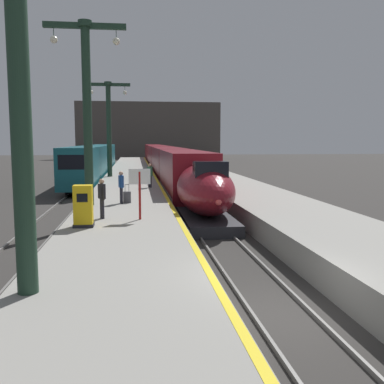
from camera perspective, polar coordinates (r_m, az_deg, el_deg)
ground_plane at (r=11.65m, az=11.43°, el=-15.28°), size 260.00×260.00×0.00m
platform_left at (r=35.18m, az=-8.08°, el=0.34°), size 4.80×110.00×1.05m
platform_right at (r=35.99m, az=4.93°, el=0.52°), size 4.80×110.00×1.05m
platform_left_safety_stripe at (r=35.17m, az=-4.38°, el=1.25°), size 0.20×107.80×0.01m
rail_main_left at (r=38.07m, az=-3.04°, el=0.17°), size 0.08×110.00×0.12m
rail_main_right at (r=38.21m, az=-0.80°, el=0.20°), size 0.08×110.00×0.12m
rail_secondary_left at (r=38.33m, az=-15.21°, el=-0.01°), size 0.08×110.00×0.12m
rail_secondary_right at (r=38.15m, az=-12.98°, el=0.02°), size 0.08×110.00×0.12m
highspeed_train_main at (r=56.11m, az=-3.69°, el=4.18°), size 2.92×76.32×3.60m
regional_train_adjacent at (r=52.00m, az=-12.36°, el=4.03°), size 2.85×36.60×3.80m
station_column_mid at (r=23.09m, az=-13.40°, el=11.94°), size 4.00×0.68×9.11m
station_column_far at (r=41.57m, az=-10.68°, el=9.16°), size 4.00×0.68×8.59m
passenger_near_edge at (r=23.47m, az=-9.12°, el=0.95°), size 0.30×0.56×1.69m
passenger_mid_platform at (r=31.26m, az=-5.45°, el=2.39°), size 0.40×0.49×1.69m
passenger_far_waiting at (r=19.01m, az=-11.54°, el=-0.42°), size 0.35×0.54×1.69m
rolling_suitcase at (r=23.71m, az=-8.36°, el=-0.65°), size 0.40×0.22×0.98m
ticket_machine_yellow at (r=17.36m, az=-13.83°, el=-1.96°), size 0.76×0.62×1.60m
departure_info_board at (r=18.48m, az=-6.77°, el=1.09°), size 0.90×0.10×2.12m
terminus_back_wall at (r=112.31m, az=-5.56°, el=7.93°), size 36.00×2.00×14.00m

